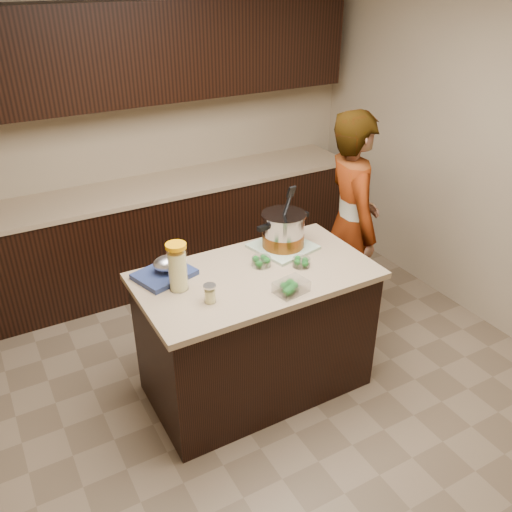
{
  "coord_description": "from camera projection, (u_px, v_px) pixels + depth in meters",
  "views": [
    {
      "loc": [
        -1.4,
        -2.49,
        2.6
      ],
      "look_at": [
        0.0,
        0.0,
        1.02
      ],
      "focal_mm": 38.0,
      "sensor_mm": 36.0,
      "label": 1
    }
  ],
  "objects": [
    {
      "name": "ground_plane",
      "position": [
        256.0,
        385.0,
        3.75
      ],
      "size": [
        4.0,
        4.0,
        0.0
      ],
      "primitive_type": "plane",
      "color": "brown",
      "rests_on": "ground"
    },
    {
      "name": "room_shell",
      "position": [
        256.0,
        144.0,
        2.92
      ],
      "size": [
        4.04,
        4.04,
        2.72
      ],
      "color": "tan",
      "rests_on": "ground"
    },
    {
      "name": "back_cabinets",
      "position": [
        156.0,
        178.0,
        4.63
      ],
      "size": [
        3.6,
        0.63,
        2.33
      ],
      "color": "black",
      "rests_on": "ground"
    },
    {
      "name": "island",
      "position": [
        256.0,
        332.0,
        3.53
      ],
      "size": [
        1.46,
        0.81,
        0.9
      ],
      "color": "black",
      "rests_on": "ground"
    },
    {
      "name": "dish_towel",
      "position": [
        283.0,
        247.0,
        3.6
      ],
      "size": [
        0.43,
        0.43,
        0.02
      ],
      "primitive_type": "cube",
      "rotation": [
        0.0,
        0.0,
        0.22
      ],
      "color": "#5D8B5E",
      "rests_on": "island"
    },
    {
      "name": "stock_pot",
      "position": [
        283.0,
        232.0,
        3.55
      ],
      "size": [
        0.41,
        0.33,
        0.41
      ],
      "rotation": [
        0.0,
        0.0,
        0.12
      ],
      "color": "#B7B7BC",
      "rests_on": "dish_towel"
    },
    {
      "name": "lemonade_pitcher",
      "position": [
        178.0,
        268.0,
        3.1
      ],
      "size": [
        0.13,
        0.13,
        0.29
      ],
      "rotation": [
        0.0,
        0.0,
        -0.05
      ],
      "color": "#DAD285",
      "rests_on": "island"
    },
    {
      "name": "mason_jar",
      "position": [
        210.0,
        294.0,
        3.02
      ],
      "size": [
        0.09,
        0.09,
        0.12
      ],
      "rotation": [
        0.0,
        0.0,
        0.39
      ],
      "color": "#DAD285",
      "rests_on": "island"
    },
    {
      "name": "broccoli_tub_left",
      "position": [
        261.0,
        262.0,
        3.39
      ],
      "size": [
        0.16,
        0.16,
        0.06
      ],
      "rotation": [
        0.0,
        0.0,
        0.38
      ],
      "color": "silver",
      "rests_on": "island"
    },
    {
      "name": "broccoli_tub_right",
      "position": [
        301.0,
        263.0,
        3.38
      ],
      "size": [
        0.13,
        0.13,
        0.05
      ],
      "rotation": [
        0.0,
        0.0,
        -0.13
      ],
      "color": "silver",
      "rests_on": "island"
    },
    {
      "name": "broccoli_tub_rect",
      "position": [
        291.0,
        287.0,
        3.12
      ],
      "size": [
        0.21,
        0.17,
        0.07
      ],
      "rotation": [
        0.0,
        0.0,
        0.17
      ],
      "color": "silver",
      "rests_on": "island"
    },
    {
      "name": "blue_tray",
      "position": [
        166.0,
        270.0,
        3.26
      ],
      "size": [
        0.39,
        0.35,
        0.12
      ],
      "rotation": [
        0.0,
        0.0,
        0.3
      ],
      "color": "navy",
      "rests_on": "island"
    },
    {
      "name": "person",
      "position": [
        351.0,
        226.0,
        4.0
      ],
      "size": [
        0.57,
        0.72,
        1.72
      ],
      "primitive_type": "imported",
      "rotation": [
        0.0,
        0.0,
        1.28
      ],
      "color": "gray",
      "rests_on": "ground"
    }
  ]
}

